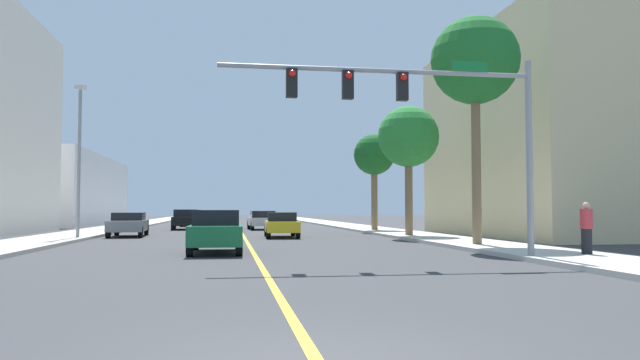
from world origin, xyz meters
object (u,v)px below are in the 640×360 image
at_px(palm_far, 374,156).
at_px(car_black, 185,219).
at_px(palm_mid, 408,138).
at_px(traffic_signal_mast, 427,107).
at_px(car_gray, 128,224).
at_px(car_yellow, 281,224).
at_px(car_red, 192,218).
at_px(car_green, 216,231).
at_px(car_silver, 262,220).
at_px(palm_near, 475,62).
at_px(street_lamp, 79,152).
at_px(pedestrian, 586,228).

height_order(palm_far, car_black, palm_far).
bearing_deg(palm_mid, palm_far, 88.71).
xyz_separation_m(traffic_signal_mast, car_black, (-8.97, 29.11, -3.80)).
distance_m(palm_mid, car_gray, 16.32).
bearing_deg(car_gray, traffic_signal_mast, 120.22).
xyz_separation_m(traffic_signal_mast, car_gray, (-11.33, 17.88, -3.86)).
height_order(traffic_signal_mast, car_yellow, traffic_signal_mast).
xyz_separation_m(palm_far, car_red, (-13.03, 15.11, -4.38)).
bearing_deg(car_red, car_green, -84.98).
height_order(car_gray, car_black, car_black).
relative_size(traffic_signal_mast, car_green, 2.23).
bearing_deg(traffic_signal_mast, car_red, 103.43).
height_order(palm_far, car_silver, palm_far).
bearing_deg(car_gray, palm_far, -165.22).
bearing_deg(palm_near, palm_far, 90.02).
bearing_deg(traffic_signal_mast, car_gray, 122.37).
bearing_deg(car_yellow, car_gray, 167.22).
height_order(palm_near, palm_mid, palm_near).
xyz_separation_m(traffic_signal_mast, palm_near, (4.04, 5.75, 2.92)).
bearing_deg(car_green, car_black, 96.81).
distance_m(palm_mid, car_green, 14.70).
relative_size(palm_mid, car_red, 1.56).
bearing_deg(street_lamp, pedestrian, -37.28).
relative_size(palm_far, car_gray, 1.49).
relative_size(palm_far, car_black, 1.41).
relative_size(traffic_signal_mast, pedestrian, 5.89).
bearing_deg(pedestrian, car_green, -73.02).
bearing_deg(street_lamp, car_silver, 54.19).
height_order(palm_far, car_yellow, palm_far).
bearing_deg(palm_near, car_black, 119.13).
distance_m(palm_mid, pedestrian, 14.69).
bearing_deg(car_yellow, car_green, -104.73).
distance_m(car_red, pedestrian, 40.05).
height_order(palm_near, car_silver, palm_near).
bearing_deg(palm_mid, traffic_signal_mast, -105.21).
bearing_deg(car_red, palm_near, -67.53).
bearing_deg(pedestrian, car_red, -121.75).
distance_m(car_red, car_green, 33.28).
height_order(traffic_signal_mast, car_green, traffic_signal_mast).
bearing_deg(traffic_signal_mast, pedestrian, 2.47).
distance_m(palm_mid, car_silver, 16.26).
xyz_separation_m(palm_far, car_black, (-13.01, 6.55, -4.39)).
height_order(palm_near, car_black, palm_near).
bearing_deg(car_yellow, car_silver, 93.34).
relative_size(palm_mid, car_yellow, 1.56).
bearing_deg(car_black, car_gray, -104.45).
height_order(traffic_signal_mast, palm_far, palm_far).
bearing_deg(street_lamp, palm_near, -26.24).
distance_m(traffic_signal_mast, car_red, 38.91).
relative_size(street_lamp, car_black, 1.65).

